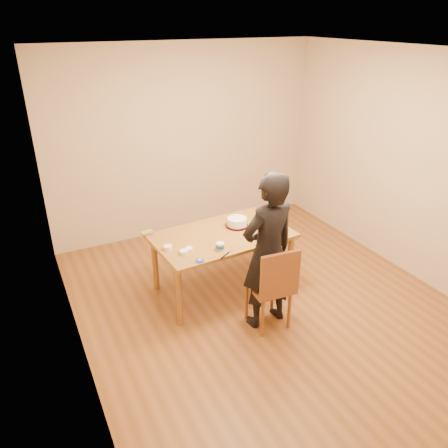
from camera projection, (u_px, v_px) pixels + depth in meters
name	position (u px, v px, depth m)	size (l,w,h in m)	color
room_shell	(252.00, 183.00, 4.72)	(4.00, 4.50, 2.70)	brown
dining_table	(222.00, 236.00, 4.95)	(1.54, 0.91, 0.04)	brown
dining_chair	(269.00, 287.00, 4.51)	(0.38, 0.38, 0.04)	brown
cake_plate	(237.00, 226.00, 5.12)	(0.26, 0.26, 0.02)	red
cake	(237.00, 222.00, 5.10)	(0.24, 0.24, 0.08)	white
frosting_dome	(237.00, 218.00, 5.08)	(0.23, 0.23, 0.03)	white
frosting_tub	(220.00, 246.00, 4.61)	(0.08, 0.08, 0.08)	white
frosting_lid	(200.00, 261.00, 4.40)	(0.09, 0.09, 0.01)	#1A31AD
frosting_dollop	(200.00, 260.00, 4.39)	(0.04, 0.04, 0.02)	white
ramekin_green	(189.00, 249.00, 4.58)	(0.08, 0.08, 0.04)	white
ramekin_yellow	(168.00, 248.00, 4.61)	(0.09, 0.09, 0.04)	white
ramekin_multi	(184.00, 252.00, 4.52)	(0.09, 0.09, 0.04)	white
candy_box_pink	(147.00, 234.00, 4.93)	(0.12, 0.06, 0.02)	#D933A0
candy_box_green	(147.00, 232.00, 4.92)	(0.13, 0.07, 0.02)	green
spatula	(225.00, 255.00, 4.50)	(0.16, 0.01, 0.01)	black
person	(268.00, 252.00, 4.37)	(0.62, 0.40, 1.69)	black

